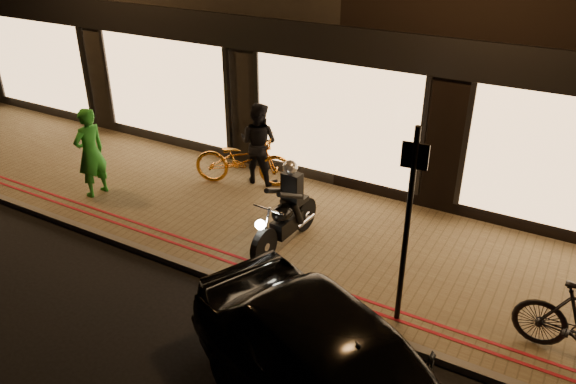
{
  "coord_description": "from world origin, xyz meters",
  "views": [
    {
      "loc": [
        4.56,
        -5.93,
        5.56
      ],
      "look_at": [
        0.26,
        1.56,
        1.1
      ],
      "focal_mm": 35.0,
      "sensor_mm": 36.0,
      "label": 1
    }
  ],
  "objects_px": {
    "person_green": "(90,153)",
    "parked_car": "(341,377)",
    "motorcycle": "(286,214)",
    "bicycle_gold": "(243,160)",
    "sign_post": "(408,219)"
  },
  "relations": [
    {
      "from": "sign_post",
      "to": "bicycle_gold",
      "type": "height_order",
      "value": "sign_post"
    },
    {
      "from": "bicycle_gold",
      "to": "parked_car",
      "type": "relative_size",
      "value": 0.47
    },
    {
      "from": "motorcycle",
      "to": "sign_post",
      "type": "distance_m",
      "value": 2.8
    },
    {
      "from": "person_green",
      "to": "parked_car",
      "type": "relative_size",
      "value": 0.41
    },
    {
      "from": "motorcycle",
      "to": "sign_post",
      "type": "relative_size",
      "value": 0.65
    },
    {
      "from": "sign_post",
      "to": "bicycle_gold",
      "type": "distance_m",
      "value": 5.25
    },
    {
      "from": "sign_post",
      "to": "parked_car",
      "type": "xyz_separation_m",
      "value": [
        0.03,
        -2.07,
        -1.02
      ]
    },
    {
      "from": "bicycle_gold",
      "to": "person_green",
      "type": "bearing_deg",
      "value": 108.05
    },
    {
      "from": "motorcycle",
      "to": "bicycle_gold",
      "type": "distance_m",
      "value": 2.6
    },
    {
      "from": "person_green",
      "to": "parked_car",
      "type": "distance_m",
      "value": 7.4
    },
    {
      "from": "motorcycle",
      "to": "sign_post",
      "type": "xyz_separation_m",
      "value": [
        2.42,
        -0.94,
        1.06
      ]
    },
    {
      "from": "sign_post",
      "to": "parked_car",
      "type": "relative_size",
      "value": 0.66
    },
    {
      "from": "motorcycle",
      "to": "parked_car",
      "type": "bearing_deg",
      "value": -47.55
    },
    {
      "from": "bicycle_gold",
      "to": "parked_car",
      "type": "height_order",
      "value": "parked_car"
    },
    {
      "from": "motorcycle",
      "to": "parked_car",
      "type": "relative_size",
      "value": 0.43
    }
  ]
}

